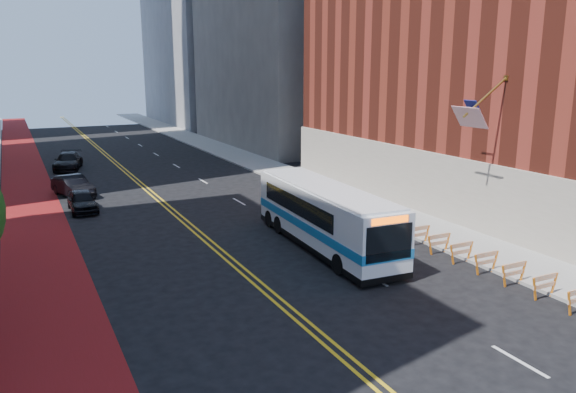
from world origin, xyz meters
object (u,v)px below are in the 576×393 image
(car_a, at_px, (82,201))
(car_c, at_px, (68,161))
(transit_bus, at_px, (324,215))
(car_b, at_px, (73,186))

(car_a, xyz_separation_m, car_c, (0.72, 16.54, 0.07))
(car_a, bearing_deg, transit_bus, -52.75)
(transit_bus, distance_m, car_c, 31.26)
(transit_bus, height_order, car_c, transit_bus)
(transit_bus, relative_size, car_b, 2.61)
(car_b, xyz_separation_m, car_c, (0.78, 11.70, 0.01))
(car_a, xyz_separation_m, car_b, (-0.06, 4.84, 0.06))
(car_a, relative_size, car_c, 0.78)
(car_b, height_order, car_c, car_c)
(transit_bus, xyz_separation_m, car_b, (-10.25, 18.07, -0.93))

